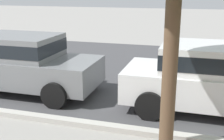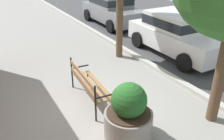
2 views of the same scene
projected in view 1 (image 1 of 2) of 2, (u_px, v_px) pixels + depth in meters
The scene contains 2 objects.
parked_car_grey at pixel (22, 61), 7.79m from camera, with size 4.11×1.93×1.56m.
parked_car_white at pixel (213, 76), 6.46m from camera, with size 4.11×1.93×1.56m.
Camera 1 is at (-2.18, -2.10, 2.75)m, focal length 45.91 mm.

